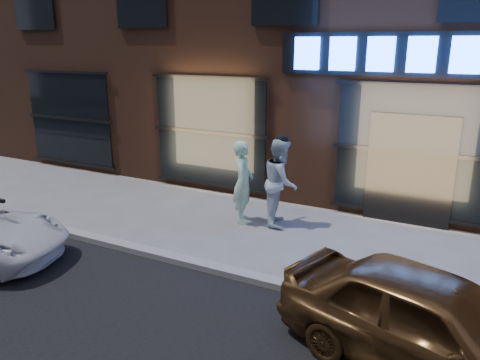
% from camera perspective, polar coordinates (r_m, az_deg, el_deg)
% --- Properties ---
extents(ground, '(90.00, 90.00, 0.00)m').
position_cam_1_polar(ground, '(7.49, 14.68, -14.91)').
color(ground, slate).
rests_on(ground, ground).
extents(curb, '(60.00, 0.25, 0.12)m').
position_cam_1_polar(curb, '(7.46, 14.71, -14.52)').
color(curb, gray).
rests_on(curb, ground).
extents(man_bowtie, '(0.65, 0.78, 1.82)m').
position_cam_1_polar(man_bowtie, '(10.18, 0.38, -0.26)').
color(man_bowtie, '#BEFAE2').
rests_on(man_bowtie, ground).
extents(man_cap, '(0.98, 1.10, 1.90)m').
position_cam_1_polar(man_cap, '(10.10, 5.00, -0.22)').
color(man_cap, silver).
rests_on(man_cap, ground).
extents(gold_sedan, '(4.08, 2.56, 1.29)m').
position_cam_1_polar(gold_sedan, '(6.15, 22.52, -16.12)').
color(gold_sedan, brown).
rests_on(gold_sedan, ground).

